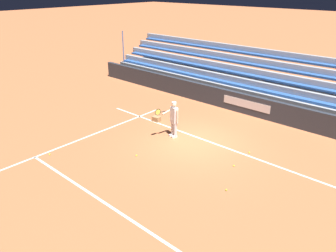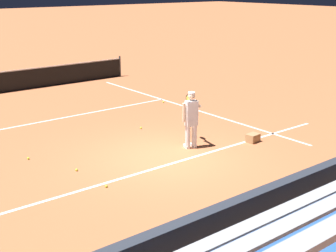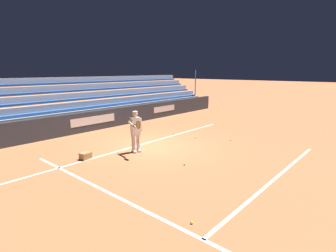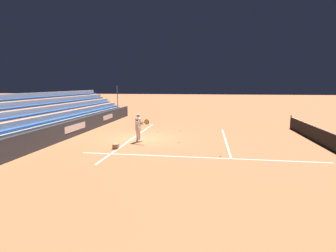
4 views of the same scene
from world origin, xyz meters
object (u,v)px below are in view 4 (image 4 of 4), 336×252
tennis_ball_near_player (139,131)px  tennis_net (319,136)px  tennis_player (139,127)px  tennis_ball_on_baseline (180,130)px  tennis_ball_toward_net (179,142)px  ball_box_cardboard (116,146)px  tennis_ball_stray_back (220,156)px  tennis_ball_far_right (157,131)px

tennis_ball_near_player → tennis_net: bearing=78.5°
tennis_player → tennis_ball_on_baseline: bearing=153.9°
tennis_ball_toward_net → tennis_ball_on_baseline: bearing=-174.6°
ball_box_cardboard → tennis_player: bearing=156.7°
ball_box_cardboard → tennis_ball_near_player: size_ratio=6.06×
tennis_player → ball_box_cardboard: tennis_player is taller
tennis_ball_on_baseline → tennis_net: bearing=70.2°
tennis_player → tennis_ball_stray_back: (2.70, 4.83, -0.86)m
tennis_ball_near_player → tennis_player: bearing=14.4°
tennis_ball_stray_back → tennis_ball_near_player: bearing=-137.2°
tennis_player → tennis_ball_toward_net: (-0.09, 2.47, -0.86)m
tennis_ball_far_right → ball_box_cardboard: bearing=-13.3°
tennis_player → tennis_ball_on_baseline: 4.79m
ball_box_cardboard → tennis_ball_toward_net: ball_box_cardboard is taller
tennis_ball_on_baseline → tennis_ball_far_right: bearing=-67.3°
tennis_ball_far_right → tennis_ball_near_player: bearing=-86.6°
tennis_player → tennis_net: size_ratio=0.15×
tennis_ball_toward_net → tennis_ball_near_player: bearing=-135.2°
tennis_ball_on_baseline → tennis_net: tennis_net is taller
ball_box_cardboard → tennis_net: bearing=104.4°
tennis_player → tennis_net: 10.82m
tennis_ball_stray_back → tennis_net: tennis_net is taller
tennis_ball_far_right → tennis_net: 10.58m
tennis_ball_stray_back → ball_box_cardboard: bearing=-98.4°
tennis_ball_far_right → tennis_net: bearing=76.5°
tennis_ball_stray_back → tennis_ball_far_right: size_ratio=1.00×
tennis_ball_near_player → tennis_ball_far_right: same height
tennis_ball_toward_net → tennis_ball_far_right: (-3.47, -1.99, 0.00)m
tennis_player → tennis_ball_near_player: (-3.48, -0.90, -0.86)m
tennis_player → tennis_ball_far_right: (-3.57, 0.48, -0.86)m
tennis_player → ball_box_cardboard: (1.87, -0.80, -0.76)m
tennis_ball_toward_net → tennis_net: 8.36m
ball_box_cardboard → tennis_ball_on_baseline: 6.75m
tennis_ball_on_baseline → tennis_player: bearing=-26.1°
tennis_player → tennis_net: (-1.11, 10.75, -0.40)m
tennis_ball_on_baseline → tennis_net: 9.23m
tennis_ball_far_right → tennis_net: tennis_net is taller
tennis_ball_toward_net → tennis_ball_stray_back: same height
tennis_ball_on_baseline → tennis_ball_toward_net: same height
tennis_ball_far_right → tennis_ball_toward_net: bearing=29.8°
tennis_player → tennis_ball_toward_net: tennis_player is taller
tennis_ball_toward_net → ball_box_cardboard: bearing=-59.1°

